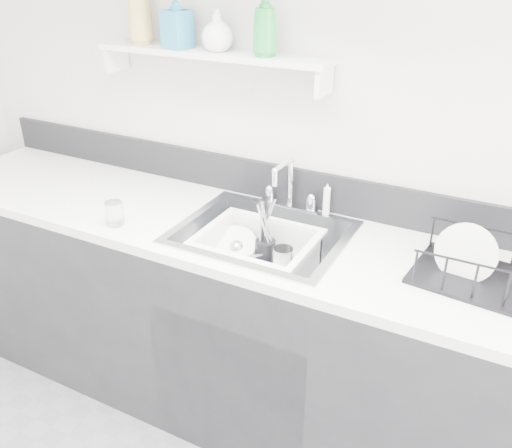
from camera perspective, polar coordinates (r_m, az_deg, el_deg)
The scene contains 19 objects.
room_shell at distance 1.18m, azimuth -17.95°, elevation 15.79°, with size 3.50×3.00×2.60m.
counter_run at distance 2.32m, azimuth 0.58°, elevation -11.00°, with size 3.20×0.62×0.92m.
backsplash at distance 2.27m, azimuth 4.08°, elevation 4.00°, with size 3.20×0.02×0.16m, color black.
sink at distance 2.11m, azimuth 0.63°, elevation -3.08°, with size 0.64×0.52×0.20m, color silver, non-canonical shape.
faucet at distance 2.24m, azimuth 3.51°, elevation 3.07°, with size 0.26×0.18×0.23m.
side_sprayer at distance 2.19m, azimuth 7.44°, elevation 2.58°, with size 0.03×0.03×0.14m, color white.
wall_shelf at distance 2.23m, azimuth -4.86°, elevation 17.25°, with size 1.00×0.16×0.12m.
wash_tub at distance 2.08m, azimuth 0.10°, elevation -3.30°, with size 0.43×0.35×0.17m, color white, non-canonical shape.
plate_stack at distance 2.18m, azimuth -2.51°, elevation -3.09°, with size 0.26×0.26×0.10m.
utensil_cup at distance 2.14m, azimuth 0.98°, elevation -2.76°, with size 0.08×0.08×0.27m.
ladle at distance 2.13m, azimuth -1.00°, elevation -3.62°, with size 0.25×0.09×0.07m, color silver, non-canonical shape.
tumbler_in_tub at distance 2.08m, azimuth 2.85°, elevation -3.90°, with size 0.08×0.08×0.11m, color white.
tumbler_counter at distance 2.18m, azimuth -14.67°, elevation 1.07°, with size 0.07×0.07×0.10m, color white.
dish_rack at distance 1.89m, azimuth 22.59°, elevation -3.72°, with size 0.40×0.30×0.14m, color black, non-canonical shape.
bowl_small at distance 2.05m, azimuth 1.00°, elevation -5.61°, with size 0.11×0.11×0.03m, color white.
soap_bottle_a at distance 2.40m, azimuth -12.16°, elevation 21.11°, with size 0.10×0.10×0.26m, color #D3B55A.
soap_bottle_b at distance 2.27m, azimuth -8.35°, elevation 20.48°, with size 0.10×0.10×0.21m, color teal.
soap_bottle_c at distance 2.19m, azimuth -4.12°, elevation 19.66°, with size 0.12×0.12×0.15m, color white.
soap_bottle_d at distance 2.08m, azimuth 0.96°, elevation 20.39°, with size 0.09×0.09×0.23m, color #1E9137.
Camera 1 is at (0.82, -0.43, 1.89)m, focal length 38.00 mm.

